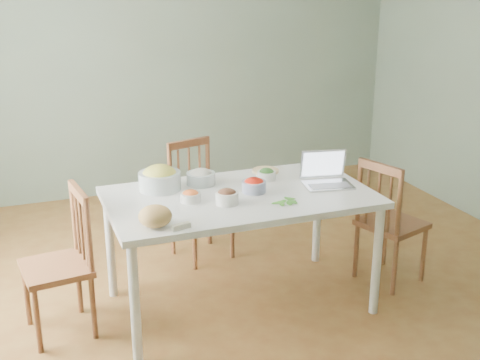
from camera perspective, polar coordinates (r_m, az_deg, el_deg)
name	(u,v)px	position (r m, az deg, el deg)	size (l,w,h in m)	color
floor	(256,293)	(4.63, 1.46, -10.28)	(5.00, 5.00, 0.00)	brown
wall_back	(165,62)	(6.49, -6.87, 10.69)	(5.00, 0.00, 2.70)	#5E6C5B
dining_table	(240,250)	(4.31, 0.00, -6.45)	(1.75, 0.99, 0.82)	white
chair_far	(202,202)	(5.01, -3.52, -1.99)	(0.42, 0.40, 0.95)	#542D1C
chair_left	(55,265)	(4.13, -16.49, -7.41)	(0.42, 0.40, 0.96)	#542D1C
chair_right	(392,221)	(4.76, 13.72, -3.63)	(0.42, 0.40, 0.95)	#542D1C
bread_boule	(155,216)	(3.65, -7.75, -3.29)	(0.20, 0.20, 0.13)	tan
butter_stick	(181,226)	(3.62, -5.42, -4.23)	(0.11, 0.03, 0.03)	beige
bowl_squash	(160,178)	(4.25, -7.35, 0.19)	(0.29, 0.29, 0.16)	gold
bowl_carrot	(191,196)	(4.02, -4.53, -1.46)	(0.13, 0.13, 0.07)	#CD6225
bowl_onion	(201,177)	(4.33, -3.59, 0.29)	(0.20, 0.20, 0.11)	silver
bowl_mushroom	(227,196)	(3.97, -1.20, -1.51)	(0.15, 0.15, 0.10)	#4A2818
bowl_redpep	(254,185)	(4.18, 1.28, -0.47)	(0.16, 0.16, 0.10)	red
bowl_broccoli	(267,174)	(4.43, 2.44, 0.53)	(0.13, 0.13, 0.08)	#18491B
flatbread	(265,171)	(4.61, 2.33, 0.85)	(0.19, 0.19, 0.02)	tan
basil_bunch	(284,201)	(4.01, 4.01, -1.89)	(0.19, 0.19, 0.02)	#306B1E
laptop	(329,170)	(4.31, 8.11, 0.87)	(0.33, 0.27, 0.23)	silver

